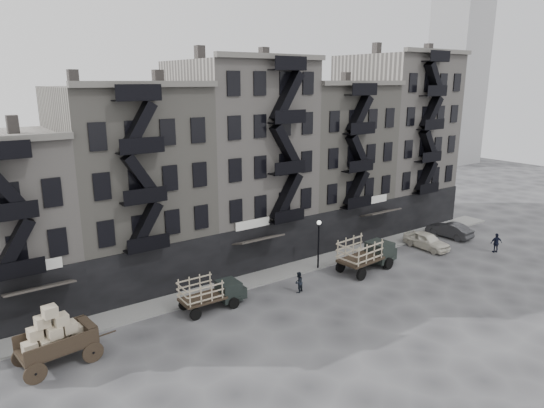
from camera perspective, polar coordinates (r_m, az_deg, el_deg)
ground at (r=37.68m, az=4.51°, el=-9.87°), size 140.00×140.00×0.00m
sidewalk at (r=40.36m, az=1.08°, el=-8.01°), size 55.00×2.50×0.15m
building_midwest at (r=38.91m, az=-16.31°, el=2.01°), size 10.00×11.35×16.20m
building_center at (r=42.92m, az=-3.70°, el=5.04°), size 10.00×11.35×18.20m
building_mideast at (r=48.99m, az=6.36°, el=4.96°), size 10.00×11.35×16.20m
building_east at (r=55.87m, az=14.18°, el=7.32°), size 10.00×11.35×19.20m
lamp_post at (r=40.33m, az=5.51°, el=-3.99°), size 0.36×0.36×4.28m
wagon at (r=30.01m, az=-24.37°, el=-13.49°), size 4.50×2.78×3.61m
stake_truck_west at (r=34.21m, az=-7.19°, el=-10.09°), size 4.72×2.01×2.35m
stake_truck_east at (r=41.17m, az=11.13°, el=-5.49°), size 5.93×2.84×2.89m
car_east at (r=48.00m, az=17.72°, el=-4.12°), size 1.91×4.60×1.56m
car_far at (r=52.20m, az=20.14°, el=-2.87°), size 1.85×4.69×1.52m
pedestrian_mid at (r=36.68m, az=3.13°, el=-9.17°), size 0.94×0.84×1.60m
policeman at (r=49.21m, az=24.88°, el=-4.18°), size 1.15×0.92×1.83m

